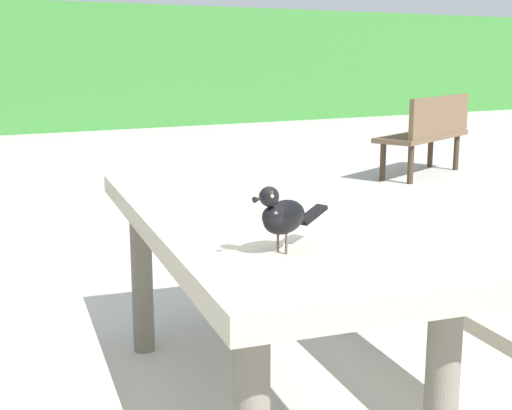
% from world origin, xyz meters
% --- Properties ---
extents(picnic_table_foreground, '(1.94, 1.96, 0.74)m').
position_xyz_m(picnic_table_foreground, '(0.36, 0.18, 0.56)').
color(picnic_table_foreground, '#B2A893').
rests_on(picnic_table_foreground, ground).
extents(bird_grackle, '(0.28, 0.13, 0.18)m').
position_xyz_m(bird_grackle, '(0.16, -0.30, 0.84)').
color(bird_grackle, black).
rests_on(bird_grackle, picnic_table_foreground).
extents(park_bench_side, '(1.46, 0.94, 0.84)m').
position_xyz_m(park_bench_side, '(4.44, 3.78, 0.49)').
color(park_bench_side, brown).
rests_on(park_bench_side, ground).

